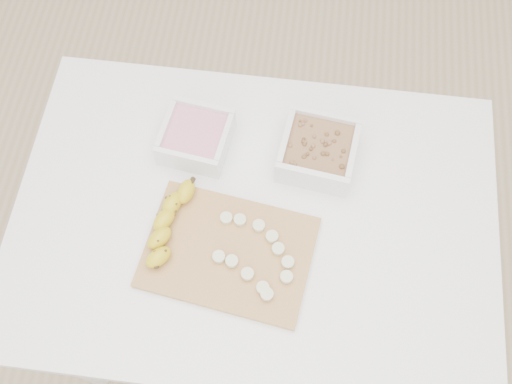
# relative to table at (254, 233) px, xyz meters

# --- Properties ---
(ground) EXTENTS (3.50, 3.50, 0.00)m
(ground) POSITION_rel_table_xyz_m (0.00, 0.00, -0.65)
(ground) COLOR #C6AD89
(ground) RESTS_ON ground
(table) EXTENTS (1.00, 0.70, 0.75)m
(table) POSITION_rel_table_xyz_m (0.00, 0.00, 0.00)
(table) COLOR white
(table) RESTS_ON ground
(bowl_yogurt) EXTENTS (0.16, 0.16, 0.06)m
(bowl_yogurt) POSITION_rel_table_xyz_m (-0.14, 0.15, 0.13)
(bowl_yogurt) COLOR white
(bowl_yogurt) RESTS_ON table
(bowl_granola) EXTENTS (0.17, 0.17, 0.07)m
(bowl_granola) POSITION_rel_table_xyz_m (0.12, 0.15, 0.13)
(bowl_granola) COLOR white
(bowl_granola) RESTS_ON table
(cutting_board) EXTENTS (0.36, 0.28, 0.01)m
(cutting_board) POSITION_rel_table_xyz_m (-0.04, -0.08, 0.10)
(cutting_board) COLOR tan
(cutting_board) RESTS_ON table
(banana) EXTENTS (0.12, 0.20, 0.03)m
(banana) POSITION_rel_table_xyz_m (-0.17, -0.05, 0.13)
(banana) COLOR gold
(banana) RESTS_ON cutting_board
(banana_slices) EXTENTS (0.16, 0.17, 0.02)m
(banana_slices) POSITION_rel_table_xyz_m (0.02, -0.09, 0.12)
(banana_slices) COLOR beige
(banana_slices) RESTS_ON cutting_board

